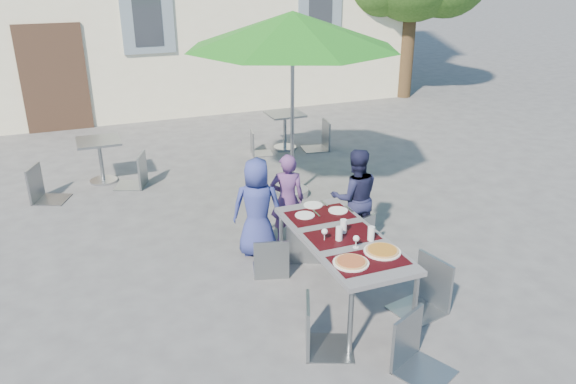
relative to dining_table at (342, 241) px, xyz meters
name	(u,v)px	position (x,y,z in m)	size (l,w,h in m)	color
ground	(270,287)	(-0.62, 0.49, -0.70)	(90.00, 90.00, 0.00)	#4B4A4D
dining_table	(342,241)	(0.00, 0.00, 0.00)	(0.80, 1.85, 0.76)	#49494E
pizza_near_left	(351,262)	(-0.18, -0.54, 0.07)	(0.34, 0.34, 0.03)	white
pizza_near_right	(382,251)	(0.20, -0.46, 0.07)	(0.36, 0.36, 0.03)	white
glassware	(349,232)	(0.03, -0.08, 0.13)	(0.50, 0.40, 0.15)	silver
place_settings	(319,210)	(0.04, 0.65, 0.06)	(0.66, 0.46, 0.01)	white
child_0	(257,208)	(-0.49, 1.28, -0.08)	(0.60, 0.39, 1.24)	navy
child_1	(287,199)	(-0.04, 1.43, -0.10)	(0.43, 0.28, 1.19)	#5B356D
child_2	(355,198)	(0.73, 1.08, -0.06)	(0.62, 0.35, 1.27)	#1B1D3B
chair_0	(271,234)	(-0.52, 0.73, -0.17)	(0.49, 0.50, 0.90)	gray
chair_1	(303,219)	(-0.03, 0.93, -0.16)	(0.54, 0.54, 0.92)	#8F969A
chair_2	(358,211)	(0.67, 0.88, -0.16)	(0.51, 0.52, 0.92)	#8F949A
chair_3	(320,296)	(-0.57, -0.69, -0.12)	(0.57, 0.57, 0.98)	gray
chair_4	(430,255)	(0.74, -0.49, -0.07)	(0.56, 0.55, 1.06)	gray
chair_5	(420,313)	(0.12, -1.25, -0.11)	(0.58, 0.58, 0.99)	gray
patio_umbrella	(293,31)	(0.59, 2.82, 1.77)	(3.05, 3.05, 2.73)	#B5B7BE
cafe_table_0	(100,154)	(-2.06, 4.51, -0.22)	(0.67, 0.67, 0.72)	#B5B7BE
bg_chair_l_0	(38,162)	(-2.96, 4.04, -0.09)	(0.60, 0.60, 1.03)	gray
bg_chair_r_0	(134,150)	(-1.57, 4.12, -0.09)	(0.59, 0.59, 1.02)	gray
cafe_table_1	(285,125)	(1.35, 5.05, -0.24)	(0.65, 0.65, 0.70)	#B5B7BE
bg_chair_l_1	(257,128)	(0.74, 4.91, -0.20)	(0.45, 0.44, 0.86)	gray
bg_chair_r_1	(321,118)	(1.97, 4.76, -0.08)	(0.53, 0.52, 1.04)	gray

